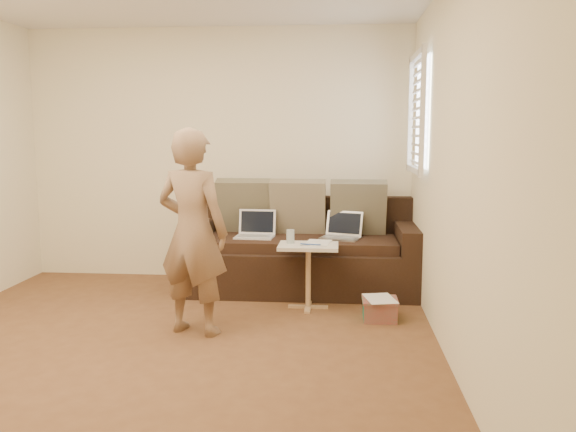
{
  "coord_description": "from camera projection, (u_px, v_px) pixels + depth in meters",
  "views": [
    {
      "loc": [
        1.25,
        -3.93,
        1.53
      ],
      "look_at": [
        0.8,
        1.4,
        0.78
      ],
      "focal_mm": 37.23,
      "sensor_mm": 36.0,
      "label": 1
    }
  ],
  "objects": [
    {
      "name": "floor",
      "position": [
        158.0,
        352.0,
        4.2
      ],
      "size": [
        4.5,
        4.5,
        0.0
      ],
      "primitive_type": "plane",
      "color": "brown",
      "rests_on": "ground"
    },
    {
      "name": "wall_back",
      "position": [
        219.0,
        155.0,
        6.24
      ],
      "size": [
        4.0,
        0.0,
        4.0
      ],
      "primitive_type": "plane",
      "rotation": [
        1.57,
        0.0,
        0.0
      ],
      "color": "#F2E6BD",
      "rests_on": "ground"
    },
    {
      "name": "wall_right",
      "position": [
        455.0,
        169.0,
        3.85
      ],
      "size": [
        0.0,
        4.5,
        4.5
      ],
      "primitive_type": "plane",
      "rotation": [
        1.57,
        0.0,
        -1.57
      ],
      "color": "#F2E6BD",
      "rests_on": "ground"
    },
    {
      "name": "window_blinds",
      "position": [
        418.0,
        113.0,
        5.28
      ],
      "size": [
        0.12,
        0.88,
        1.08
      ],
      "primitive_type": null,
      "color": "white",
      "rests_on": "wall_right"
    },
    {
      "name": "sofa",
      "position": [
        301.0,
        247.0,
        5.82
      ],
      "size": [
        2.2,
        0.95,
        0.85
      ],
      "primitive_type": null,
      "color": "black",
      "rests_on": "ground"
    },
    {
      "name": "pillow_left",
      "position": [
        244.0,
        206.0,
        6.06
      ],
      "size": [
        0.55,
        0.29,
        0.57
      ],
      "primitive_type": null,
      "rotation": [
        0.28,
        0.0,
        0.0
      ],
      "color": "brown",
      "rests_on": "sofa"
    },
    {
      "name": "pillow_mid",
      "position": [
        298.0,
        207.0,
        5.97
      ],
      "size": [
        0.55,
        0.27,
        0.57
      ],
      "primitive_type": null,
      "rotation": [
        0.24,
        0.0,
        0.0
      ],
      "color": "#767054",
      "rests_on": "sofa"
    },
    {
      "name": "pillow_right",
      "position": [
        358.0,
        208.0,
        5.91
      ],
      "size": [
        0.55,
        0.28,
        0.57
      ],
      "primitive_type": null,
      "rotation": [
        0.26,
        0.0,
        0.0
      ],
      "color": "brown",
      "rests_on": "sofa"
    },
    {
      "name": "laptop_silver",
      "position": [
        340.0,
        239.0,
        5.71
      ],
      "size": [
        0.42,
        0.36,
        0.24
      ],
      "primitive_type": null,
      "rotation": [
        0.0,
        0.0,
        -0.31
      ],
      "color": "#B7BABC",
      "rests_on": "sofa"
    },
    {
      "name": "laptop_white",
      "position": [
        255.0,
        238.0,
        5.78
      ],
      "size": [
        0.38,
        0.29,
        0.27
      ],
      "primitive_type": null,
      "rotation": [
        0.0,
        0.0,
        -0.06
      ],
      "color": "white",
      "rests_on": "sofa"
    },
    {
      "name": "person",
      "position": [
        193.0,
        232.0,
        4.5
      ],
      "size": [
        0.66,
        0.53,
        1.57
      ],
      "primitive_type": "imported",
      "rotation": [
        0.0,
        0.0,
        2.86
      ],
      "color": "brown",
      "rests_on": "ground"
    },
    {
      "name": "side_table",
      "position": [
        308.0,
        276.0,
        5.21
      ],
      "size": [
        0.52,
        0.36,
        0.57
      ],
      "primitive_type": null,
      "color": "silver",
      "rests_on": "ground"
    },
    {
      "name": "drinking_glass",
      "position": [
        290.0,
        236.0,
        5.22
      ],
      "size": [
        0.07,
        0.07,
        0.12
      ],
      "primitive_type": null,
      "color": "silver",
      "rests_on": "side_table"
    },
    {
      "name": "scissors",
      "position": [
        310.0,
        245.0,
        5.12
      ],
      "size": [
        0.2,
        0.14,
        0.02
      ],
      "primitive_type": null,
      "rotation": [
        0.0,
        0.0,
        -0.24
      ],
      "color": "silver",
      "rests_on": "side_table"
    },
    {
      "name": "paper_on_table",
      "position": [
        318.0,
        243.0,
        5.25
      ],
      "size": [
        0.25,
        0.33,
        0.0
      ],
      "primitive_type": null,
      "rotation": [
        0.0,
        0.0,
        -0.14
      ],
      "color": "white",
      "rests_on": "side_table"
    },
    {
      "name": "striped_box",
      "position": [
        380.0,
        309.0,
        4.91
      ],
      "size": [
        0.29,
        0.29,
        0.18
      ],
      "primitive_type": null,
      "color": "red",
      "rests_on": "ground"
    }
  ]
}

